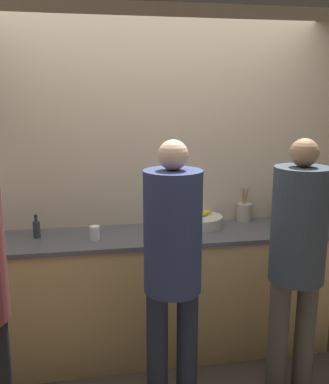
# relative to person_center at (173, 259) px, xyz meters

# --- Properties ---
(ground_plane) EXTENTS (14.00, 14.00, 0.00)m
(ground_plane) POSITION_rel_person_center_xyz_m (0.04, 0.35, -1.01)
(ground_plane) COLOR #4C4238
(wall_back) EXTENTS (5.20, 0.06, 2.60)m
(wall_back) POSITION_rel_person_center_xyz_m (0.04, 0.95, 0.29)
(wall_back) COLOR #C6B293
(wall_back) RESTS_ON ground_plane
(counter) EXTENTS (2.55, 0.58, 0.95)m
(counter) POSITION_rel_person_center_xyz_m (0.04, 0.67, -0.53)
(counter) COLOR tan
(counter) RESTS_ON ground_plane
(person_center) EXTENTS (0.34, 0.34, 1.71)m
(person_center) POSITION_rel_person_center_xyz_m (0.00, 0.00, 0.00)
(person_center) COLOR #232838
(person_center) RESTS_ON ground_plane
(person_right) EXTENTS (0.34, 0.34, 1.70)m
(person_right) POSITION_rel_person_center_xyz_m (0.79, 0.02, -0.00)
(person_right) COLOR #4C4742
(person_right) RESTS_ON ground_plane
(fruit_bowl) EXTENTS (0.36, 0.36, 0.12)m
(fruit_bowl) POSITION_rel_person_center_xyz_m (0.36, 0.79, -0.02)
(fruit_bowl) COLOR beige
(fruit_bowl) RESTS_ON counter
(utensil_crock) EXTENTS (0.12, 0.12, 0.27)m
(utensil_crock) POSITION_rel_person_center_xyz_m (0.76, 0.87, 0.02)
(utensil_crock) COLOR #ADA393
(utensil_crock) RESTS_ON counter
(bottle_dark) EXTENTS (0.05, 0.05, 0.17)m
(bottle_dark) POSITION_rel_person_center_xyz_m (-0.85, 0.71, 0.01)
(bottle_dark) COLOR #333338
(bottle_dark) RESTS_ON counter
(bottle_amber) EXTENTS (0.06, 0.06, 0.25)m
(bottle_amber) POSITION_rel_person_center_xyz_m (1.00, 0.80, 0.04)
(bottle_amber) COLOR brown
(bottle_amber) RESTS_ON counter
(cup_white) EXTENTS (0.07, 0.07, 0.10)m
(cup_white) POSITION_rel_person_center_xyz_m (-0.44, 0.60, -0.01)
(cup_white) COLOR white
(cup_white) RESTS_ON counter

